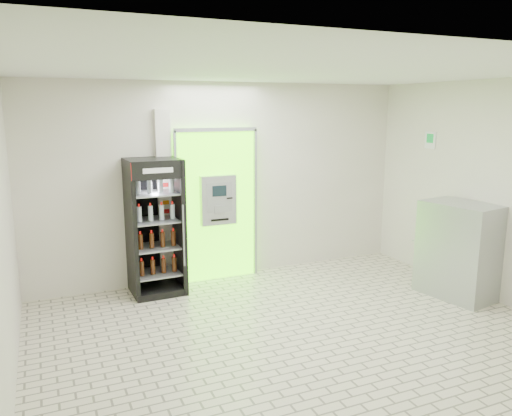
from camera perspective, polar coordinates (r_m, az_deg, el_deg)
ground at (r=5.97m, az=5.35°, el=-14.66°), size 6.00×6.00×0.00m
room_shell at (r=5.42m, az=5.71°, el=3.11°), size 6.00×6.00×6.00m
atm_assembly at (r=7.64m, az=-4.57°, el=0.44°), size 1.30×0.24×2.33m
pillar at (r=7.44m, az=-10.36°, el=1.00°), size 0.22×0.11×2.60m
beverage_cooler at (r=7.21m, az=-11.45°, el=-2.41°), size 0.75×0.70×1.93m
steel_cabinet at (r=7.54m, az=22.21°, el=-4.47°), size 0.84×1.10×1.33m
exit_sign at (r=8.29m, az=19.31°, el=7.33°), size 0.02×0.22×0.26m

